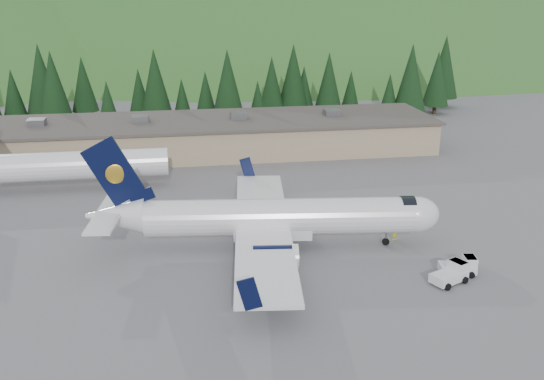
{
  "coord_description": "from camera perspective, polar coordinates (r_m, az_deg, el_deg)",
  "views": [
    {
      "loc": [
        -10.01,
        -54.5,
        24.63
      ],
      "look_at": [
        0.0,
        6.0,
        4.0
      ],
      "focal_mm": 40.0,
      "sensor_mm": 36.0,
      "label": 1
    }
  ],
  "objects": [
    {
      "name": "terminal_building",
      "position": [
        95.21,
        -6.15,
        5.12
      ],
      "size": [
        71.0,
        17.0,
        6.1
      ],
      "color": "#9B8C67",
      "rests_on": "ground"
    },
    {
      "name": "hills",
      "position": [
        290.06,
        3.91,
        -3.19
      ],
      "size": [
        614.0,
        330.0,
        300.0
      ],
      "color": "#20581C",
      "rests_on": "ground"
    },
    {
      "name": "tree_line",
      "position": [
        116.36,
        -7.78,
        9.89
      ],
      "size": [
        113.17,
        19.07,
        13.9
      ],
      "color": "black",
      "rests_on": "ground"
    },
    {
      "name": "ground",
      "position": [
        60.64,
        0.93,
        -5.37
      ],
      "size": [
        600.0,
        600.0,
        0.0
      ],
      "primitive_type": "plane",
      "color": "slate"
    },
    {
      "name": "ramp_worker",
      "position": [
        63.15,
        11.46,
        -3.85
      ],
      "size": [
        0.81,
        0.73,
        1.85
      ],
      "primitive_type": "imported",
      "rotation": [
        0.0,
        0.0,
        3.71
      ],
      "color": "#FBFF13",
      "rests_on": "ground"
    },
    {
      "name": "airliner",
      "position": [
        59.4,
        -0.04,
        -2.68
      ],
      "size": [
        34.82,
        32.75,
        11.55
      ],
      "rotation": [
        0.0,
        0.0,
        -0.12
      ],
      "color": "white",
      "rests_on": "ground"
    },
    {
      "name": "baggage_tug_a",
      "position": [
        55.72,
        16.53,
        -7.56
      ],
      "size": [
        3.75,
        3.05,
        1.79
      ],
      "rotation": [
        0.0,
        0.0,
        0.43
      ],
      "color": "silver",
      "rests_on": "ground"
    },
    {
      "name": "baggage_tug_b",
      "position": [
        57.47,
        17.34,
        -6.86
      ],
      "size": [
        3.41,
        2.38,
        1.7
      ],
      "rotation": [
        0.0,
        0.0,
        -0.18
      ],
      "color": "silver",
      "rests_on": "ground"
    },
    {
      "name": "second_airliner",
      "position": [
        80.8,
        -19.69,
        2.2
      ],
      "size": [
        27.5,
        11.0,
        10.05
      ],
      "color": "white",
      "rests_on": "ground"
    }
  ]
}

